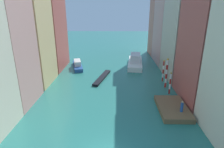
% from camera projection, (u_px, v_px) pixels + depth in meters
% --- Properties ---
extents(ground_plane, '(154.00, 154.00, 0.00)m').
position_uv_depth(ground_plane, '(111.00, 73.00, 41.32)').
color(ground_plane, '#28756B').
extents(building_left_2, '(7.93, 8.07, 18.15)m').
position_uv_depth(building_left_2, '(25.00, 34.00, 33.37)').
color(building_left_2, '#DBB77A').
rests_on(building_left_2, ground).
extents(building_left_3, '(7.93, 9.99, 16.01)m').
position_uv_depth(building_left_3, '(45.00, 33.00, 42.63)').
color(building_left_3, '#B25147').
rests_on(building_left_3, ground).
extents(building_right_1, '(7.93, 9.90, 16.40)m').
position_uv_depth(building_right_1, '(215.00, 47.00, 27.06)').
color(building_right_1, '#B25147').
rests_on(building_right_1, ground).
extents(building_right_2, '(7.93, 10.67, 19.48)m').
position_uv_depth(building_right_2, '(189.00, 28.00, 36.56)').
color(building_right_2, '#BCB299').
rests_on(building_right_2, ground).
extents(building_right_3, '(7.93, 10.77, 19.17)m').
position_uv_depth(building_right_3, '(173.00, 24.00, 46.75)').
color(building_right_3, tan).
rests_on(building_right_3, ground).
extents(building_right_4, '(7.93, 7.30, 20.39)m').
position_uv_depth(building_right_4, '(165.00, 19.00, 55.12)').
color(building_right_4, '#C6705B').
rests_on(building_right_4, ground).
extents(waterfront_dock, '(3.84, 6.74, 0.67)m').
position_uv_depth(waterfront_dock, '(172.00, 108.00, 26.38)').
color(waterfront_dock, brown).
rests_on(waterfront_dock, ground).
extents(person_on_dock, '(0.36, 0.36, 1.52)m').
position_uv_depth(person_on_dock, '(182.00, 107.00, 24.64)').
color(person_on_dock, '#234C93').
rests_on(person_on_dock, waterfront_dock).
extents(mooring_pole_0, '(0.27, 0.27, 3.73)m').
position_uv_depth(mooring_pole_0, '(170.00, 83.00, 30.91)').
color(mooring_pole_0, red).
rests_on(mooring_pole_0, ground).
extents(mooring_pole_1, '(0.37, 0.37, 5.31)m').
position_uv_depth(mooring_pole_1, '(167.00, 73.00, 33.29)').
color(mooring_pole_1, red).
rests_on(mooring_pole_1, ground).
extents(mooring_pole_2, '(0.29, 0.29, 4.23)m').
position_uv_depth(mooring_pole_2, '(163.00, 71.00, 36.19)').
color(mooring_pole_2, red).
rests_on(mooring_pole_2, ground).
extents(vaporetto_white, '(4.32, 11.12, 2.88)m').
position_uv_depth(vaporetto_white, '(135.00, 61.00, 46.46)').
color(vaporetto_white, white).
rests_on(vaporetto_white, ground).
extents(gondola_black, '(3.08, 8.73, 0.41)m').
position_uv_depth(gondola_black, '(102.00, 77.00, 38.29)').
color(gondola_black, black).
rests_on(gondola_black, ground).
extents(motorboat_0, '(3.76, 7.90, 1.78)m').
position_uv_depth(motorboat_0, '(78.00, 65.00, 45.00)').
color(motorboat_0, '#234C93').
rests_on(motorboat_0, ground).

